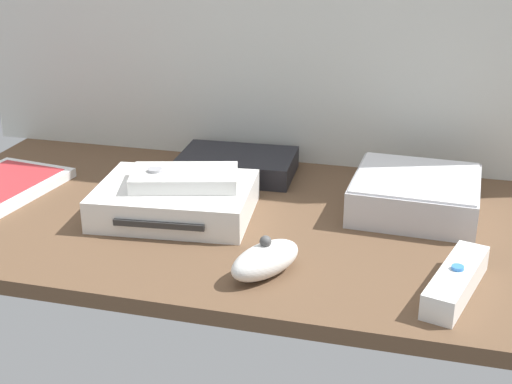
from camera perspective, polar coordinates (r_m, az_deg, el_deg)
The scene contains 8 objects.
ground_plane at distance 98.00cm, azimuth 0.00°, elevation -2.71°, with size 100.00×48.00×2.00cm, color brown.
game_console at distance 98.61cm, azimuth -6.50°, elevation -0.66°, with size 22.44×18.01×4.40cm.
mini_computer at distance 101.34cm, azimuth 12.69°, elevation -0.17°, with size 17.77×17.77×5.30cm.
game_case at distance 113.52cm, azimuth -19.76°, elevation 0.48°, with size 16.02×20.65×1.56cm.
network_router at distance 112.86cm, azimuth -1.52°, elevation 2.23°, with size 18.55×13.01×3.40cm.
remote_wand at distance 82.14cm, azimuth 15.79°, elevation -6.91°, with size 7.43×15.22×3.40cm.
remote_nunchuk at distance 82.41cm, azimuth 0.76°, elevation -5.47°, with size 8.99×10.82×5.10cm.
remote_classic_pad at distance 97.46cm, azimuth -5.78°, elevation 1.12°, with size 15.99×11.49×2.40cm.
Camera 1 is at (22.49, -85.91, 40.45)cm, focal length 49.76 mm.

